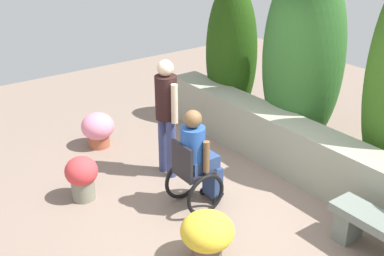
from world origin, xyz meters
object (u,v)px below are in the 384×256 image
(person_in_wheelchair, at_px, (196,162))
(flower_pot_purple_near, at_px, (82,176))
(flower_pot_terracotta_by_wall, at_px, (98,129))
(flower_pot_red_accent, at_px, (207,234))
(person_standing_companion, at_px, (166,111))

(person_in_wheelchair, distance_m, flower_pot_purple_near, 1.51)
(flower_pot_purple_near, relative_size, flower_pot_terracotta_by_wall, 1.07)
(person_in_wheelchair, relative_size, flower_pot_terracotta_by_wall, 2.36)
(person_in_wheelchair, xyz_separation_m, flower_pot_terracotta_by_wall, (-2.26, -0.26, -0.32))
(person_in_wheelchair, distance_m, flower_pot_red_accent, 1.10)
(person_in_wheelchair, bearing_deg, flower_pot_red_accent, -28.18)
(flower_pot_red_accent, bearing_deg, person_in_wheelchair, 149.63)
(flower_pot_purple_near, bearing_deg, flower_pot_terracotta_by_wall, 146.40)
(person_in_wheelchair, relative_size, person_standing_companion, 0.79)
(person_in_wheelchair, height_order, flower_pot_terracotta_by_wall, person_in_wheelchair)
(person_standing_companion, height_order, flower_pot_terracotta_by_wall, person_standing_companion)
(flower_pot_purple_near, height_order, flower_pot_terracotta_by_wall, flower_pot_purple_near)
(person_standing_companion, xyz_separation_m, flower_pot_red_accent, (1.81, -0.69, -0.64))
(flower_pot_purple_near, bearing_deg, flower_pot_red_accent, 16.60)
(person_in_wheelchair, xyz_separation_m, flower_pot_purple_near, (-0.99, -1.10, -0.28))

